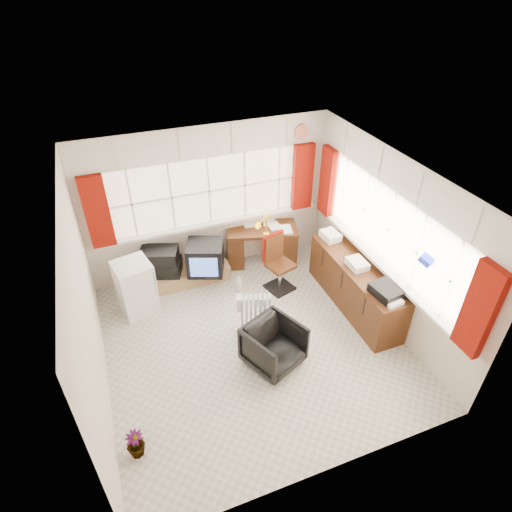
% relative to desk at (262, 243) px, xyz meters
% --- Properties ---
extents(ground, '(4.00, 4.00, 0.00)m').
position_rel_desk_xyz_m(ground, '(-0.83, -1.80, -0.38)').
color(ground, beige).
rests_on(ground, ground).
extents(room_walls, '(4.00, 4.00, 4.00)m').
position_rel_desk_xyz_m(room_walls, '(-0.83, -1.80, 1.12)').
color(room_walls, beige).
rests_on(room_walls, ground).
extents(window_back, '(3.70, 0.12, 3.60)m').
position_rel_desk_xyz_m(window_back, '(-0.83, 0.14, 0.56)').
color(window_back, '#FFE6C9').
rests_on(window_back, room_walls).
extents(window_right, '(0.12, 3.70, 3.60)m').
position_rel_desk_xyz_m(window_right, '(1.11, -1.80, 0.56)').
color(window_right, '#FFE6C9').
rests_on(window_right, room_walls).
extents(curtains, '(3.83, 3.83, 1.15)m').
position_rel_desk_xyz_m(curtains, '(0.09, -0.88, 1.07)').
color(curtains, maroon).
rests_on(curtains, room_walls).
extents(overhead_cabinets, '(3.98, 3.98, 0.48)m').
position_rel_desk_xyz_m(overhead_cabinets, '(0.15, -0.82, 1.87)').
color(overhead_cabinets, silver).
rests_on(overhead_cabinets, room_walls).
extents(desk, '(1.31, 0.89, 0.72)m').
position_rel_desk_xyz_m(desk, '(0.00, 0.00, 0.00)').
color(desk, '#4C2912').
rests_on(desk, ground).
extents(desk_lamp, '(0.17, 0.15, 0.42)m').
position_rel_desk_xyz_m(desk_lamp, '(-0.01, -0.21, 0.60)').
color(desk_lamp, yellow).
rests_on(desk_lamp, desk).
extents(task_chair, '(0.50, 0.52, 0.96)m').
position_rel_desk_xyz_m(task_chair, '(-0.04, -0.73, 0.13)').
color(task_chair, black).
rests_on(task_chair, ground).
extents(office_chair, '(0.89, 0.90, 0.63)m').
position_rel_desk_xyz_m(office_chair, '(-0.71, -2.22, -0.07)').
color(office_chair, black).
rests_on(office_chair, ground).
extents(radiator, '(0.46, 0.30, 0.65)m').
position_rel_desk_xyz_m(radiator, '(-0.72, -1.58, -0.12)').
color(radiator, white).
rests_on(radiator, ground).
extents(credenza, '(0.50, 2.00, 0.85)m').
position_rel_desk_xyz_m(credenza, '(0.90, -1.60, 0.01)').
color(credenza, '#4C2912').
rests_on(credenza, ground).
extents(file_tray, '(0.36, 0.44, 0.13)m').
position_rel_desk_xyz_m(file_tray, '(0.88, -2.29, 0.44)').
color(file_tray, black).
rests_on(file_tray, credenza).
extents(tv_bench, '(1.40, 0.50, 0.25)m').
position_rel_desk_xyz_m(tv_bench, '(-1.38, -0.08, -0.26)').
color(tv_bench, '#A87F54').
rests_on(tv_bench, ground).
extents(crt_tv, '(0.71, 0.68, 0.52)m').
position_rel_desk_xyz_m(crt_tv, '(-1.08, -0.25, 0.13)').
color(crt_tv, black).
rests_on(crt_tv, tv_bench).
extents(hifi_stack, '(0.73, 0.59, 0.46)m').
position_rel_desk_xyz_m(hifi_stack, '(-1.77, -0.05, 0.09)').
color(hifi_stack, black).
rests_on(hifi_stack, tv_bench).
extents(mini_fridge, '(0.60, 0.60, 0.86)m').
position_rel_desk_xyz_m(mini_fridge, '(-2.23, -0.51, 0.05)').
color(mini_fridge, white).
rests_on(mini_fridge, ground).
extents(spray_bottle_a, '(0.15, 0.15, 0.30)m').
position_rel_desk_xyz_m(spray_bottle_a, '(-0.65, -0.65, -0.23)').
color(spray_bottle_a, silver).
rests_on(spray_bottle_a, ground).
extents(spray_bottle_b, '(0.14, 0.14, 0.21)m').
position_rel_desk_xyz_m(spray_bottle_b, '(-0.43, -1.09, -0.27)').
color(spray_bottle_b, '#92DACB').
rests_on(spray_bottle_b, ground).
extents(flower_vase, '(0.23, 0.23, 0.36)m').
position_rel_desk_xyz_m(flower_vase, '(-2.61, -2.88, -0.20)').
color(flower_vase, black).
rests_on(flower_vase, ground).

